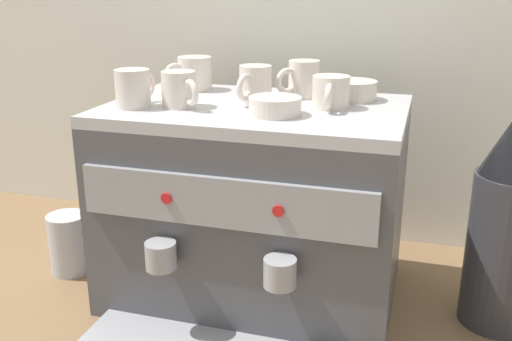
{
  "coord_description": "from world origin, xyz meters",
  "views": [
    {
      "loc": [
        0.32,
        -1.07,
        0.64
      ],
      "look_at": [
        0.0,
        0.0,
        0.27
      ],
      "focal_mm": 40.79,
      "sensor_mm": 36.0,
      "label": 1
    }
  ],
  "objects_px": {
    "ceramic_cup_1": "(134,88)",
    "ceramic_bowl_1": "(352,91)",
    "ceramic_bowl_0": "(275,106)",
    "ceramic_cup_3": "(302,79)",
    "coffee_grinder": "(510,220)",
    "ceramic_cup_2": "(331,92)",
    "milk_pitcher": "(69,243)",
    "ceramic_cup_4": "(193,74)",
    "ceramic_cup_5": "(255,84)",
    "espresso_machine": "(255,204)",
    "ceramic_cup_0": "(180,89)"
  },
  "relations": [
    {
      "from": "ceramic_cup_0",
      "to": "ceramic_cup_1",
      "type": "relative_size",
      "value": 0.87
    },
    {
      "from": "ceramic_cup_3",
      "to": "ceramic_bowl_0",
      "type": "distance_m",
      "value": 0.18
    },
    {
      "from": "ceramic_cup_3",
      "to": "ceramic_cup_4",
      "type": "height_order",
      "value": "ceramic_cup_3"
    },
    {
      "from": "espresso_machine",
      "to": "ceramic_cup_4",
      "type": "bearing_deg",
      "value": 146.35
    },
    {
      "from": "ceramic_cup_5",
      "to": "milk_pitcher",
      "type": "xyz_separation_m",
      "value": [
        -0.42,
        -0.06,
        -0.37
      ]
    },
    {
      "from": "ceramic_cup_1",
      "to": "ceramic_bowl_1",
      "type": "bearing_deg",
      "value": 26.1
    },
    {
      "from": "ceramic_cup_3",
      "to": "coffee_grinder",
      "type": "height_order",
      "value": "ceramic_cup_3"
    },
    {
      "from": "ceramic_cup_4",
      "to": "ceramic_cup_5",
      "type": "xyz_separation_m",
      "value": [
        0.17,
        -0.09,
        0.0
      ]
    },
    {
      "from": "ceramic_cup_1",
      "to": "milk_pitcher",
      "type": "xyz_separation_m",
      "value": [
        -0.22,
        0.04,
        -0.37
      ]
    },
    {
      "from": "espresso_machine",
      "to": "milk_pitcher",
      "type": "height_order",
      "value": "espresso_machine"
    },
    {
      "from": "coffee_grinder",
      "to": "ceramic_cup_3",
      "type": "bearing_deg",
      "value": 169.19
    },
    {
      "from": "ceramic_cup_3",
      "to": "coffee_grinder",
      "type": "relative_size",
      "value": 0.21
    },
    {
      "from": "ceramic_cup_2",
      "to": "ceramic_bowl_1",
      "type": "height_order",
      "value": "ceramic_cup_2"
    },
    {
      "from": "ceramic_cup_0",
      "to": "ceramic_cup_1",
      "type": "height_order",
      "value": "ceramic_cup_1"
    },
    {
      "from": "ceramic_cup_5",
      "to": "milk_pitcher",
      "type": "relative_size",
      "value": 0.74
    },
    {
      "from": "ceramic_bowl_0",
      "to": "coffee_grinder",
      "type": "xyz_separation_m",
      "value": [
        0.43,
        0.1,
        -0.21
      ]
    },
    {
      "from": "ceramic_cup_2",
      "to": "ceramic_cup_5",
      "type": "height_order",
      "value": "ceramic_cup_5"
    },
    {
      "from": "ceramic_cup_4",
      "to": "ceramic_cup_5",
      "type": "relative_size",
      "value": 0.99
    },
    {
      "from": "ceramic_cup_1",
      "to": "ceramic_cup_4",
      "type": "xyz_separation_m",
      "value": [
        0.04,
        0.2,
        -0.0
      ]
    },
    {
      "from": "ceramic_bowl_1",
      "to": "coffee_grinder",
      "type": "distance_m",
      "value": 0.39
    },
    {
      "from": "ceramic_cup_0",
      "to": "ceramic_cup_2",
      "type": "relative_size",
      "value": 0.87
    },
    {
      "from": "ceramic_bowl_1",
      "to": "coffee_grinder",
      "type": "height_order",
      "value": "ceramic_bowl_1"
    },
    {
      "from": "ceramic_cup_3",
      "to": "ceramic_cup_5",
      "type": "relative_size",
      "value": 0.89
    },
    {
      "from": "ceramic_cup_5",
      "to": "ceramic_cup_1",
      "type": "bearing_deg",
      "value": -152.68
    },
    {
      "from": "ceramic_bowl_0",
      "to": "ceramic_cup_3",
      "type": "bearing_deg",
      "value": 86.47
    },
    {
      "from": "ceramic_cup_2",
      "to": "coffee_grinder",
      "type": "distance_m",
      "value": 0.41
    },
    {
      "from": "ceramic_cup_1",
      "to": "ceramic_bowl_0",
      "type": "relative_size",
      "value": 1.1
    },
    {
      "from": "ceramic_cup_5",
      "to": "ceramic_bowl_1",
      "type": "relative_size",
      "value": 1.05
    },
    {
      "from": "ceramic_cup_0",
      "to": "ceramic_cup_5",
      "type": "relative_size",
      "value": 0.89
    },
    {
      "from": "ceramic_cup_1",
      "to": "ceramic_cup_4",
      "type": "distance_m",
      "value": 0.2
    },
    {
      "from": "espresso_machine",
      "to": "milk_pitcher",
      "type": "bearing_deg",
      "value": -175.24
    },
    {
      "from": "ceramic_cup_5",
      "to": "ceramic_cup_0",
      "type": "bearing_deg",
      "value": -145.78
    },
    {
      "from": "ceramic_cup_0",
      "to": "ceramic_cup_5",
      "type": "bearing_deg",
      "value": 34.22
    },
    {
      "from": "coffee_grinder",
      "to": "ceramic_bowl_1",
      "type": "bearing_deg",
      "value": 165.26
    },
    {
      "from": "espresso_machine",
      "to": "ceramic_cup_5",
      "type": "distance_m",
      "value": 0.24
    },
    {
      "from": "espresso_machine",
      "to": "ceramic_bowl_0",
      "type": "relative_size",
      "value": 6.04
    },
    {
      "from": "ceramic_cup_2",
      "to": "milk_pitcher",
      "type": "xyz_separation_m",
      "value": [
        -0.58,
        -0.05,
        -0.37
      ]
    },
    {
      "from": "espresso_machine",
      "to": "ceramic_cup_1",
      "type": "distance_m",
      "value": 0.33
    },
    {
      "from": "ceramic_cup_1",
      "to": "ceramic_bowl_0",
      "type": "height_order",
      "value": "ceramic_cup_1"
    },
    {
      "from": "ceramic_cup_1",
      "to": "ceramic_bowl_1",
      "type": "distance_m",
      "value": 0.43
    },
    {
      "from": "milk_pitcher",
      "to": "ceramic_bowl_1",
      "type": "bearing_deg",
      "value": 13.54
    },
    {
      "from": "ceramic_cup_1",
      "to": "coffee_grinder",
      "type": "xyz_separation_m",
      "value": [
        0.7,
        0.11,
        -0.23
      ]
    },
    {
      "from": "ceramic_cup_5",
      "to": "coffee_grinder",
      "type": "bearing_deg",
      "value": 0.1
    },
    {
      "from": "ceramic_cup_1",
      "to": "ceramic_cup_2",
      "type": "distance_m",
      "value": 0.37
    },
    {
      "from": "coffee_grinder",
      "to": "ceramic_cup_1",
      "type": "bearing_deg",
      "value": -171.3
    },
    {
      "from": "ceramic_bowl_1",
      "to": "coffee_grinder",
      "type": "xyz_separation_m",
      "value": [
        0.31,
        -0.08,
        -0.21
      ]
    },
    {
      "from": "ceramic_cup_5",
      "to": "coffee_grinder",
      "type": "relative_size",
      "value": 0.23
    },
    {
      "from": "ceramic_bowl_0",
      "to": "ceramic_cup_5",
      "type": "bearing_deg",
      "value": 125.43
    },
    {
      "from": "coffee_grinder",
      "to": "milk_pitcher",
      "type": "bearing_deg",
      "value": -176.09
    },
    {
      "from": "ceramic_bowl_1",
      "to": "ceramic_cup_5",
      "type": "bearing_deg",
      "value": -155.31
    }
  ]
}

